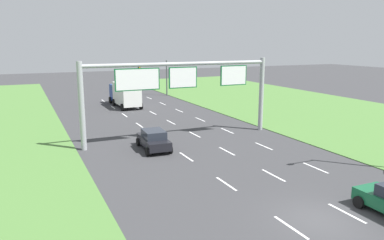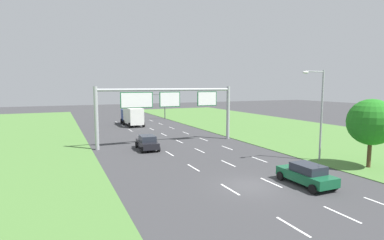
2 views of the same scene
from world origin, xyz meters
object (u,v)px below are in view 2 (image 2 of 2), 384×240
at_px(box_truck, 132,116).
at_px(car_near_red, 147,142).
at_px(sign_gantry, 168,103).
at_px(roadside_tree_near, 371,122).
at_px(street_lamp, 319,107).
at_px(car_lead_silver, 306,174).
at_px(traffic_light_mast, 156,101).

bearing_deg(box_truck, car_near_red, -99.52).
bearing_deg(car_near_red, sign_gantry, 36.72).
bearing_deg(car_near_red, roadside_tree_near, -41.41).
relative_size(car_near_red, street_lamp, 0.50).
bearing_deg(car_lead_silver, sign_gantry, 102.25).
xyz_separation_m(car_near_red, traffic_light_mast, (10.13, 28.60, 3.05)).
bearing_deg(roadside_tree_near, car_near_red, 135.39).
height_order(box_truck, traffic_light_mast, traffic_light_mast).
relative_size(traffic_light_mast, roadside_tree_near, 0.94).
bearing_deg(car_near_red, traffic_light_mast, 73.69).
distance_m(car_near_red, roadside_tree_near, 21.81).
bearing_deg(car_near_red, box_truck, 84.50).
relative_size(traffic_light_mast, street_lamp, 0.66).
bearing_deg(traffic_light_mast, street_lamp, -85.72).
bearing_deg(roadside_tree_near, box_truck, 108.52).
bearing_deg(street_lamp, traffic_light_mast, 94.28).
relative_size(car_near_red, traffic_light_mast, 0.76).
xyz_separation_m(sign_gantry, street_lamp, (9.82, -13.74, 0.14)).
relative_size(car_near_red, roadside_tree_near, 0.71).
distance_m(traffic_light_mast, street_lamp, 40.27).
xyz_separation_m(car_lead_silver, box_truck, (-3.80, 37.41, 0.94)).
relative_size(sign_gantry, street_lamp, 2.03).
bearing_deg(box_truck, roadside_tree_near, -72.29).
height_order(box_truck, sign_gantry, sign_gantry).
relative_size(car_lead_silver, box_truck, 0.55).
xyz_separation_m(car_near_red, street_lamp, (13.14, -11.54, 4.26)).
bearing_deg(sign_gantry, street_lamp, -54.45).
height_order(car_lead_silver, sign_gantry, sign_gantry).
relative_size(box_truck, traffic_light_mast, 1.41).
distance_m(car_lead_silver, sign_gantry, 19.35).
bearing_deg(street_lamp, car_lead_silver, -141.89).
height_order(traffic_light_mast, roadside_tree_near, roadside_tree_near).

